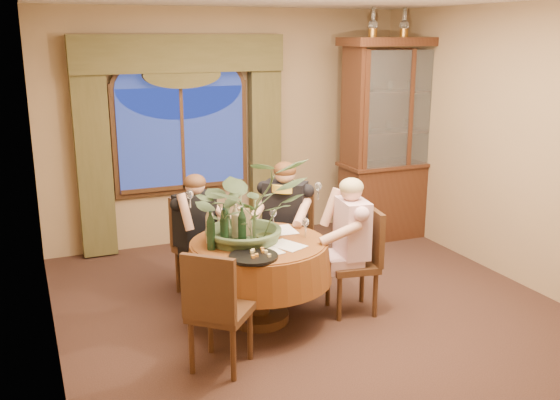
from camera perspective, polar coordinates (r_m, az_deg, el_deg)
name	(u,v)px	position (r m, az deg, el deg)	size (l,w,h in m)	color
floor	(317,314)	(5.85, 3.42, -10.33)	(5.00, 5.00, 0.00)	black
wall_back	(229,127)	(7.69, -4.72, 6.71)	(4.50, 4.50, 0.00)	#8D7656
wall_right	(521,147)	(6.70, 21.21, 4.54)	(5.00, 5.00, 0.00)	#8D7656
window	(182,139)	(7.47, -8.93, 5.57)	(1.62, 0.10, 1.32)	navy
arched_transom	(179,71)	(7.39, -9.18, 11.55)	(1.60, 0.06, 0.44)	navy
drapery_left	(93,156)	(7.27, -16.70, 3.90)	(0.38, 0.14, 2.32)	#403D1D
drapery_right	(265,144)	(7.75, -1.38, 5.18)	(0.38, 0.14, 2.32)	#403D1D
swag_valance	(180,54)	(7.30, -9.09, 13.08)	(2.45, 0.16, 0.42)	#403D1D
dining_table	(259,281)	(5.56, -1.91, -7.44)	(1.29, 1.29, 0.75)	maroon
china_cabinet	(399,139)	(7.89, 10.79, 5.46)	(1.51, 0.59, 2.46)	#32180D
oil_lamp_left	(373,22)	(7.56, 8.51, 15.80)	(0.11, 0.11, 0.34)	#A5722D
oil_lamp_center	(404,22)	(7.79, 11.31, 15.65)	(0.11, 0.11, 0.34)	#A5722D
oil_lamp_right	(434,23)	(8.04, 13.94, 15.47)	(0.11, 0.11, 0.34)	#A5722D
chair_right	(352,262)	(5.74, 6.59, -5.68)	(0.42, 0.42, 0.96)	black
chair_back_right	(288,242)	(6.25, 0.70, -3.85)	(0.42, 0.42, 0.96)	black
chair_back	(201,247)	(6.16, -7.23, -4.25)	(0.42, 0.42, 0.96)	black
chair_front_left	(221,309)	(4.81, -5.46, -9.86)	(0.42, 0.42, 0.96)	black
person_pink	(352,245)	(5.71, 6.56, -4.15)	(0.45, 0.42, 1.27)	#CBA4AD
person_back	(196,235)	(6.10, -7.73, -3.18)	(0.44, 0.40, 1.22)	black
person_scarf	(285,225)	(6.20, 0.49, -2.32)	(0.47, 0.43, 1.30)	black
stoneware_vase	(244,223)	(5.46, -3.32, -2.12)	(0.15, 0.15, 0.28)	#9E8663
centerpiece_plant	(247,168)	(5.32, -3.04, 2.94)	(1.01, 1.13, 0.88)	#435D39
olive_bowl	(266,238)	(5.43, -1.32, -3.49)	(0.17, 0.17, 0.05)	#425129
cheese_platter	(253,257)	(5.03, -2.44, -5.19)	(0.40, 0.40, 0.02)	black
wine_bottle_0	(211,231)	(5.21, -6.35, -2.79)	(0.07, 0.07, 0.33)	black
wine_bottle_1	(210,225)	(5.37, -6.44, -2.26)	(0.07, 0.07, 0.33)	tan
wine_bottle_2	(235,223)	(5.40, -4.10, -2.09)	(0.07, 0.07, 0.33)	tan
wine_bottle_3	(224,228)	(5.27, -5.12, -2.55)	(0.07, 0.07, 0.33)	black
wine_bottle_4	(242,226)	(5.31, -3.49, -2.38)	(0.07, 0.07, 0.33)	black
wine_bottle_5	(225,222)	(5.43, -5.07, -2.02)	(0.07, 0.07, 0.33)	black
tasting_paper_0	(287,245)	(5.31, 0.66, -4.16)	(0.21, 0.30, 0.00)	white
tasting_paper_1	(283,230)	(5.72, 0.29, -2.75)	(0.21, 0.30, 0.00)	white
tasting_paper_2	(266,250)	(5.20, -1.30, -4.60)	(0.21, 0.30, 0.00)	white
wine_glass_person_pink	(305,228)	(5.51, 2.34, -2.54)	(0.07, 0.07, 0.18)	silver
wine_glass_person_back	(226,222)	(5.70, -4.95, -1.97)	(0.07, 0.07, 0.18)	silver
wine_glass_person_scarf	(273,218)	(5.79, -0.61, -1.65)	(0.07, 0.07, 0.18)	silver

